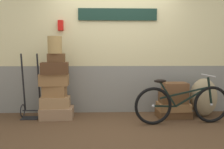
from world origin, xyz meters
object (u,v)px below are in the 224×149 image
Objects in this scene: suitcase_5 at (56,58)px; suitcase_7 at (173,107)px; suitcase_2 at (55,91)px; bicycle at (182,104)px; suitcase_1 at (55,102)px; suitcase_9 at (175,87)px; suitcase_3 at (54,80)px; suitcase_6 at (173,113)px; luggage_trolley at (31,101)px; suitcase_4 at (55,68)px; wicker_basket at (55,45)px; suitcase_8 at (173,97)px; burlap_sack at (203,97)px; suitcase_0 at (57,113)px.

suitcase_7 is at bearing 0.24° from suitcase_5.
bicycle is (2.28, -0.41, -0.17)m from suitcase_2.
suitcase_1 is 0.21m from suitcase_2.
suitcase_3 is at bearing 176.96° from suitcase_9.
luggage_trolley reaches higher than suitcase_6.
suitcase_9 is at bearing -3.81° from suitcase_3.
suitcase_3 is 1.07× the size of suitcase_4.
suitcase_9 is (2.22, -0.02, -0.55)m from suitcase_5.
luggage_trolley is at bearing 170.85° from wicker_basket.
suitcase_3 is 0.90× the size of suitcase_7.
luggage_trolley is (-0.49, 0.08, -1.06)m from wicker_basket.
suitcase_1 is at bearing -163.69° from wicker_basket.
suitcase_6 is 1.25× the size of suitcase_8.
suitcase_3 is 2.27m from suitcase_9.
bicycle reaches higher than suitcase_7.
luggage_trolley is (-2.72, 0.10, -0.27)m from suitcase_9.
suitcase_9 is at bearing 0.38° from suitcase_5.
suitcase_4 is at bearing 178.60° from suitcase_7.
suitcase_3 reaches higher than suitcase_6.
burlap_sack is at bearing 2.28° from suitcase_5.
suitcase_5 is (0.03, 0.01, 0.82)m from suitcase_1.
suitcase_9 is (2.25, -0.02, 0.27)m from suitcase_1.
suitcase_0 is 1.16× the size of suitcase_3.
burlap_sack reaches higher than suitcase_7.
burlap_sack is at bearing 4.49° from suitcase_2.
suitcase_7 is (-0.01, -0.03, 0.14)m from suitcase_6.
suitcase_2 is 0.62m from suitcase_5.
suitcase_7 is (2.20, -0.02, 0.11)m from suitcase_0.
suitcase_2 is at bearing -72.95° from suitcase_3.
suitcase_2 is 0.21m from suitcase_3.
wicker_basket is 0.26× the size of luggage_trolley.
suitcase_6 is (2.20, -0.00, -1.06)m from suitcase_5.
suitcase_2 is 0.43m from suitcase_4.
suitcase_2 is 1.33× the size of wicker_basket.
suitcase_7 is 1.18× the size of suitcase_8.
suitcase_7 is 1.32× the size of suitcase_9.
luggage_trolley is (-0.51, 0.08, -0.83)m from suitcase_5.
bicycle is (0.05, -0.38, 0.13)m from suitcase_7.
suitcase_4 is (0.01, -0.02, 0.64)m from suitcase_1.
suitcase_4 is 2.28m from suitcase_8.
suitcase_5 is 0.67× the size of suitcase_9.
suitcase_4 is 0.84× the size of suitcase_7.
suitcase_4 is 2.33m from suitcase_7.
bicycle is at bearing -140.39° from burlap_sack.
luggage_trolley is (-0.46, 0.07, -0.21)m from suitcase_2.
burlap_sack is at bearing -1.43° from suitcase_0.
luggage_trolley is at bearing 179.80° from burlap_sack.
suitcase_7 is at bearing -3.40° from suitcase_0.
suitcase_4 is 0.40× the size of luggage_trolley.
suitcase_0 is 1.37× the size of suitcase_9.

